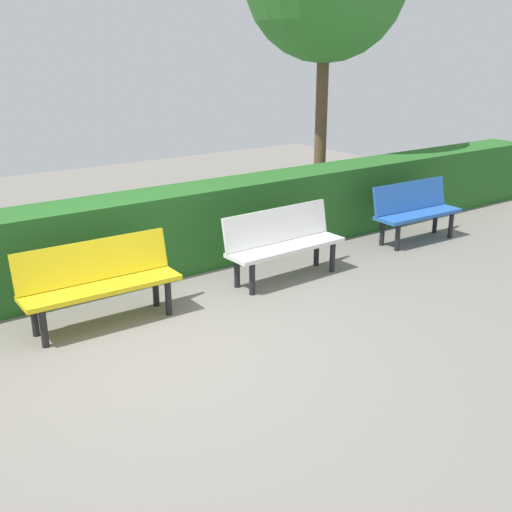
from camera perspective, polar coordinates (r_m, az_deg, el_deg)
name	(u,v)px	position (r m, az deg, el deg)	size (l,w,h in m)	color
ground_plane	(164,351)	(6.03, -8.39, -8.58)	(18.80, 18.80, 0.00)	gray
bench_blue	(415,209)	(9.41, 14.37, 4.21)	(1.44, 0.52, 0.86)	blue
bench_white	(283,240)	(7.62, 2.47, 1.44)	(1.59, 0.49, 0.86)	white
bench_yellow	(99,279)	(6.55, -14.21, -2.06)	(1.63, 0.50, 0.86)	yellow
hedge_row	(163,232)	(7.91, -8.56, 2.15)	(14.80, 0.69, 1.03)	#266023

